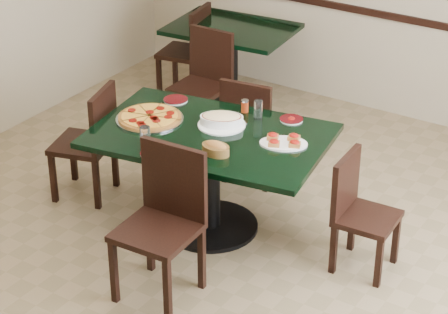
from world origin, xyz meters
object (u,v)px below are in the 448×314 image
Objects in this scene: back_chair_near at (205,77)px; lasagna_casserole at (222,120)px; back_table at (231,51)px; bread_basket at (216,148)px; bruschetta_platter at (284,141)px; main_table at (210,157)px; back_chair_left at (191,47)px; pepperoni_pizza at (150,117)px; chair_near at (165,214)px; chair_right at (358,207)px; chair_left at (92,137)px; chair_far at (251,125)px.

back_chair_near is 2.55× the size of lasagna_casserole.
back_table is 2.42m from bread_basket.
bruschetta_platter is (0.49, -0.02, -0.02)m from lasagna_casserole.
lasagna_casserole is 0.41m from bread_basket.
main_table is 1.91× the size of back_chair_near.
back_chair_left is at bearing 103.65° from lasagna_casserole.
back_chair_near is 1.42m from pepperoni_pizza.
lasagna_casserole is (0.47, 0.19, 0.03)m from pepperoni_pizza.
back_chair_left is (-1.60, 2.56, -0.07)m from chair_near.
back_table is at bearing 93.77° from lasagna_casserole.
chair_right is 0.89× the size of back_chair_near.
main_table is at bearing 98.88° from chair_near.
chair_right is 3.00m from back_chair_left.
chair_left reaches higher than back_chair_left.
back_chair_near is at bearing -85.18° from back_table.
bread_basket is (1.64, -2.06, 0.31)m from back_chair_left.
back_chair_near is (-1.95, 1.13, 0.06)m from chair_right.
chair_far is at bearing 109.85° from bread_basket.
back_chair_left reaches higher than main_table.
chair_right is (1.16, -0.58, -0.04)m from chair_far.
back_chair_near is at bearing -42.96° from chair_far.
back_chair_left is at bearing 117.37° from pepperoni_pizza.
bread_basket is (0.31, -0.95, 0.31)m from chair_far.
back_chair_left is (-1.44, 1.83, -0.09)m from main_table.
lasagna_casserole is at bearing 96.83° from chair_near.
bruschetta_platter is (0.50, 0.12, 0.21)m from main_table.
pepperoni_pizza is 0.51m from lasagna_casserole.
chair_right is 1.56m from pepperoni_pizza.
chair_left is at bearing 176.09° from main_table.
chair_right is 0.64m from bruschetta_platter.
main_table is at bearing 167.67° from bruschetta_platter.
back_chair_near reaches higher than pepperoni_pizza.
chair_right is 0.91× the size of chair_left.
bruschetta_platter is (0.62, -0.60, 0.29)m from chair_far.
back_chair_left is 4.38× the size of bread_basket.
back_chair_left is (-2.49, 1.69, 0.04)m from chair_right.
pepperoni_pizza is 0.69m from bread_basket.
bread_basket is at bearing 82.25° from chair_near.
chair_near reaches higher than chair_left.
chair_far reaches higher than back_table.
main_table is 0.27m from lasagna_casserole.
main_table is 0.74m from chair_near.
bread_basket is (-0.85, -0.37, 0.35)m from chair_right.
chair_right is at bearing -45.10° from back_table.
chair_far is at bearing 97.66° from chair_near.
pepperoni_pizza is at bearing 17.29° from back_chair_left.
pepperoni_pizza is at bearing -71.83° from back_chair_near.
chair_near is 0.91m from lasagna_casserole.
bread_basket is (0.04, 0.50, 0.24)m from chair_near.
back_chair_near is 1.04× the size of back_chair_left.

